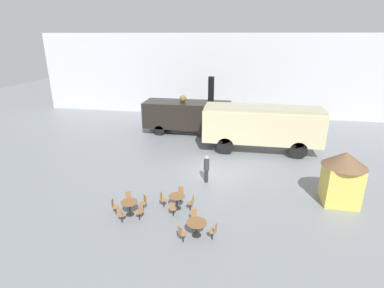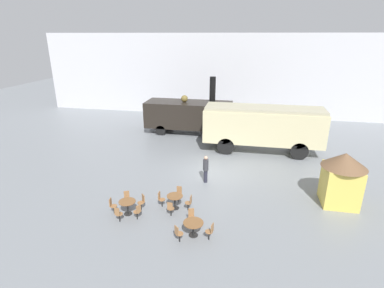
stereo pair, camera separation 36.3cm
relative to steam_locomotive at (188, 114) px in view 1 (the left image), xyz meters
name	(u,v)px [view 1 (the left image)]	position (x,y,z in m)	size (l,w,h in m)	color
ground_plane	(212,172)	(3.26, -8.40, -1.80)	(80.00, 80.00, 0.00)	gray
backdrop_wall	(228,76)	(3.26, 7.07, 2.70)	(44.00, 0.15, 9.00)	silver
steam_locomotive	(188,114)	(0.00, 0.00, 0.00)	(7.99, 2.82, 5.32)	black
passenger_coach_vintage	(262,125)	(6.65, -3.74, 0.41)	(9.11, 2.54, 3.63)	beige
cafe_table_near	(177,199)	(1.94, -13.20, -1.20)	(0.86, 0.86, 0.77)	black
cafe_table_mid	(129,205)	(-0.35, -14.19, -1.21)	(0.88, 0.88, 0.75)	black
cafe_table_far	(197,225)	(3.34, -15.28, -1.23)	(0.95, 0.95, 0.71)	black
cafe_chair_0	(162,199)	(1.13, -13.17, -1.30)	(0.36, 0.36, 0.87)	black
cafe_chair_1	(173,208)	(1.91, -14.00, -1.30)	(0.36, 0.36, 0.87)	black
cafe_chair_2	(191,202)	(2.74, -13.23, -1.30)	(0.36, 0.36, 0.87)	black
cafe_chair_3	(181,193)	(1.97, -12.39, -1.30)	(0.36, 0.36, 0.87)	black
cafe_chair_4	(144,202)	(0.25, -13.64, -1.30)	(0.40, 0.40, 0.87)	black
cafe_chair_5	(128,198)	(-0.69, -13.45, -1.30)	(0.38, 0.40, 0.87)	black
cafe_chair_6	(114,206)	(-1.15, -14.28, -1.30)	(0.37, 0.36, 0.87)	black
cafe_chair_7	(120,214)	(-0.50, -14.98, -1.30)	(0.36, 0.38, 0.87)	black
cafe_chair_8	(140,212)	(0.36, -14.58, -1.30)	(0.40, 0.39, 0.87)	black
cafe_chair_9	(194,216)	(3.09, -14.47, -1.30)	(0.37, 0.39, 0.87)	black
cafe_chair_10	(182,233)	(2.77, -15.90, -1.30)	(0.40, 0.40, 0.87)	black
cafe_chair_11	(214,230)	(4.17, -15.47, -1.30)	(0.38, 0.36, 0.87)	black
visitor_person	(206,168)	(3.09, -9.85, -0.83)	(0.34, 0.34, 1.79)	#262633
ticket_kiosk	(343,175)	(10.67, -10.96, -0.13)	(2.34, 2.34, 3.00)	#DBC151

